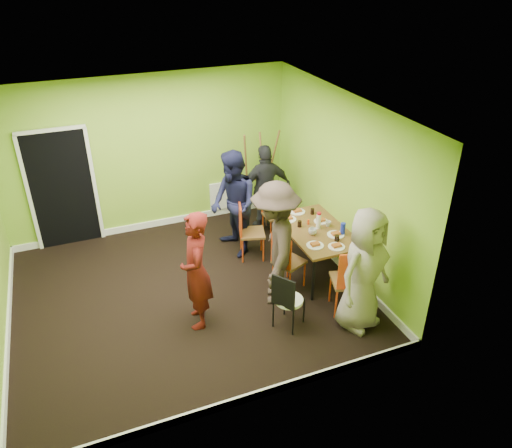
{
  "coord_description": "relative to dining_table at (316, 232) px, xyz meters",
  "views": [
    {
      "loc": [
        -1.31,
        -5.99,
        4.59
      ],
      "look_at": [
        1.1,
        0.0,
        0.97
      ],
      "focal_mm": 35.0,
      "sensor_mm": 36.0,
      "label": 1
    }
  ],
  "objects": [
    {
      "name": "plate_far_back",
      "position": [
        -0.02,
        0.62,
        0.06
      ],
      "size": [
        0.26,
        0.26,
        0.01
      ],
      "primitive_type": "cylinder",
      "color": "white",
      "rests_on": "dining_table"
    },
    {
      "name": "thermos",
      "position": [
        0.04,
        0.02,
        0.18
      ],
      "size": [
        0.07,
        0.07,
        0.24
      ],
      "primitive_type": "cylinder",
      "color": "white",
      "rests_on": "dining_table"
    },
    {
      "name": "person_standing",
      "position": [
        -2.07,
        -0.53,
        0.15
      ],
      "size": [
        0.51,
        0.68,
        1.69
      ],
      "primitive_type": "imported",
      "rotation": [
        0.0,
        0.0,
        -1.75
      ],
      "color": "#52110E",
      "rests_on": "ground"
    },
    {
      "name": "blue_bottle",
      "position": [
        0.3,
        -0.28,
        0.15
      ],
      "size": [
        0.07,
        0.07,
        0.19
      ],
      "primitive_type": "cylinder",
      "color": "#1828B6",
      "rests_on": "dining_table"
    },
    {
      "name": "chair_left_near",
      "position": [
        -0.64,
        -0.28,
        -0.15
      ],
      "size": [
        0.52,
        0.52,
        0.96
      ],
      "rotation": [
        0.0,
        0.0,
        -1.16
      ],
      "color": "#DE4414",
      "rests_on": "ground"
    },
    {
      "name": "cup_a",
      "position": [
        -0.13,
        -0.11,
        0.1
      ],
      "size": [
        0.13,
        0.13,
        0.1
      ],
      "primitive_type": "imported",
      "color": "white",
      "rests_on": "dining_table"
    },
    {
      "name": "plate_far_front",
      "position": [
        0.03,
        -0.57,
        0.06
      ],
      "size": [
        0.25,
        0.25,
        0.01
      ],
      "primitive_type": "cylinder",
      "color": "white",
      "rests_on": "dining_table"
    },
    {
      "name": "cup_b",
      "position": [
        0.21,
        0.02,
        0.1
      ],
      "size": [
        0.09,
        0.09,
        0.08
      ],
      "primitive_type": "imported",
      "color": "white",
      "rests_on": "dining_table"
    },
    {
      "name": "person_left_far",
      "position": [
        -1.0,
        1.0,
        0.2
      ],
      "size": [
        0.78,
        0.95,
        1.79
      ],
      "primitive_type": "imported",
      "rotation": [
        0.0,
        0.0,
        -1.45
      ],
      "color": "#141633",
      "rests_on": "ground"
    },
    {
      "name": "orange_bottle",
      "position": [
        -0.04,
        0.19,
        0.09
      ],
      "size": [
        0.04,
        0.04,
        0.08
      ],
      "primitive_type": "cylinder",
      "color": "#DE4414",
      "rests_on": "dining_table"
    },
    {
      "name": "glass_back",
      "position": [
        0.17,
        0.47,
        0.1
      ],
      "size": [
        0.06,
        0.06,
        0.1
      ],
      "primitive_type": "cylinder",
      "color": "black",
      "rests_on": "dining_table"
    },
    {
      "name": "glass_mid",
      "position": [
        -0.21,
        0.17,
        0.1
      ],
      "size": [
        0.06,
        0.06,
        0.1
      ],
      "primitive_type": "cylinder",
      "color": "black",
      "rests_on": "dining_table"
    },
    {
      "name": "chair_left_far",
      "position": [
        -0.86,
        0.76,
        -0.15
      ],
      "size": [
        0.5,
        0.5,
        0.98
      ],
      "rotation": [
        0.0,
        0.0,
        -1.85
      ],
      "color": "#DE4414",
      "rests_on": "ground"
    },
    {
      "name": "person_back_end",
      "position": [
        -0.21,
        1.53,
        0.12
      ],
      "size": [
        0.96,
        0.42,
        1.62
      ],
      "primitive_type": "imported",
      "rotation": [
        0.0,
        0.0,
        3.12
      ],
      "color": "#222227",
      "rests_on": "ground"
    },
    {
      "name": "plate_wall_back",
      "position": [
        0.18,
        0.19,
        0.06
      ],
      "size": [
        0.23,
        0.23,
        0.01
      ],
      "primitive_type": "cylinder",
      "color": "white",
      "rests_on": "dining_table"
    },
    {
      "name": "room_walls",
      "position": [
        -2.07,
        0.18,
        0.29
      ],
      "size": [
        5.04,
        4.54,
        2.82
      ],
      "color": "#84B72F",
      "rests_on": "ground"
    },
    {
      "name": "plate_near_right",
      "position": [
        -0.25,
        -0.42,
        0.06
      ],
      "size": [
        0.26,
        0.26,
        0.01
      ],
      "primitive_type": "cylinder",
      "color": "white",
      "rests_on": "dining_table"
    },
    {
      "name": "ground",
      "position": [
        -2.05,
        0.14,
        -0.7
      ],
      "size": [
        5.0,
        5.0,
        0.0
      ],
      "primitive_type": "plane",
      "color": "black",
      "rests_on": "ground"
    },
    {
      "name": "chair_back_end",
      "position": [
        -0.16,
        1.4,
        -0.05
      ],
      "size": [
        0.4,
        0.47,
        0.92
      ],
      "rotation": [
        0.0,
        0.0,
        3.21
      ],
      "color": "#DE4414",
      "rests_on": "ground"
    },
    {
      "name": "person_front_end",
      "position": [
        -0.04,
        -1.38,
        0.18
      ],
      "size": [
        1.0,
        0.82,
        1.76
      ],
      "primitive_type": "imported",
      "rotation": [
        0.0,
        0.0,
        0.35
      ],
      "color": "gray",
      "rests_on": "ground"
    },
    {
      "name": "easel",
      "position": [
        -0.15,
        1.94,
        0.17
      ],
      "size": [
        0.7,
        0.66,
        1.75
      ],
      "color": "brown",
      "rests_on": "ground"
    },
    {
      "name": "chair_front_end",
      "position": [
        -0.07,
        -1.14,
        -0.1
      ],
      "size": [
        0.55,
        0.55,
        1.06
      ],
      "rotation": [
        0.0,
        0.0,
        -0.3
      ],
      "color": "#DE4414",
      "rests_on": "ground"
    },
    {
      "name": "chair_bentwood",
      "position": [
        -1.0,
        -1.09,
        -0.21
      ],
      "size": [
        0.48,
        0.47,
        0.88
      ],
      "rotation": [
        0.0,
        0.0,
        -0.96
      ],
      "color": "black",
      "rests_on": "ground"
    },
    {
      "name": "person_left_near",
      "position": [
        -0.89,
        -0.43,
        0.23
      ],
      "size": [
        1.12,
        1.38,
        1.86
      ],
      "primitive_type": "imported",
      "rotation": [
        0.0,
        0.0,
        -1.98
      ],
      "color": "#322721",
      "rests_on": "ground"
    },
    {
      "name": "plate_wall_front",
      "position": [
        0.19,
        -0.27,
        0.06
      ],
      "size": [
        0.26,
        0.26,
        0.01
      ],
      "primitive_type": "cylinder",
      "color": "white",
      "rests_on": "dining_table"
    },
    {
      "name": "dining_table",
      "position": [
        0.0,
        0.0,
        0.0
      ],
      "size": [
        0.9,
        1.5,
        0.75
      ],
      "color": "black",
      "rests_on": "ground"
    },
    {
      "name": "plate_near_left",
      "position": [
        -0.27,
        0.45,
        0.06
      ],
      "size": [
        0.26,
        0.26,
        0.01
      ],
      "primitive_type": "cylinder",
      "color": "white",
      "rests_on": "dining_table"
    },
    {
      "name": "glass_front",
      "position": [
        0.12,
        -0.42,
        0.1
      ],
      "size": [
        0.07,
        0.07,
        0.09
      ],
      "primitive_type": "cylinder",
      "color": "black",
      "rests_on": "dining_table"
    }
  ]
}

